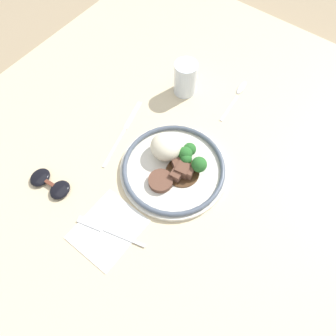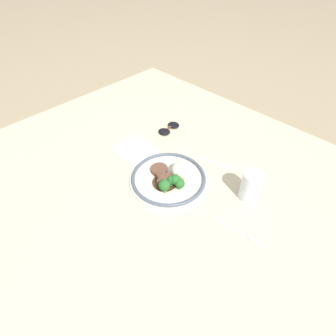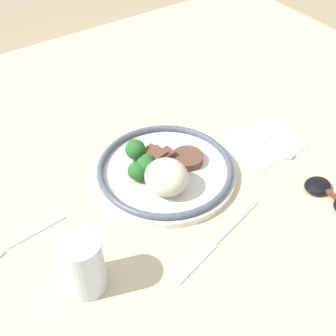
{
  "view_description": "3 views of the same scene",
  "coord_description": "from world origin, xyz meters",
  "px_view_note": "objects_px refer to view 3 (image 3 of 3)",
  "views": [
    {
      "loc": [
        -0.29,
        -0.22,
        0.79
      ],
      "look_at": [
        0.01,
        0.01,
        0.09
      ],
      "focal_mm": 35.0,
      "sensor_mm": 36.0,
      "label": 1
    },
    {
      "loc": [
        0.47,
        -0.45,
        0.72
      ],
      "look_at": [
        0.0,
        0.03,
        0.07
      ],
      "focal_mm": 28.0,
      "sensor_mm": 36.0,
      "label": 2
    },
    {
      "loc": [
        0.39,
        0.55,
        0.67
      ],
      "look_at": [
        0.02,
        0.01,
        0.07
      ],
      "focal_mm": 50.0,
      "sensor_mm": 36.0,
      "label": 3
    }
  ],
  "objects_px": {
    "juice_glass": "(83,267)",
    "fork": "(264,143)",
    "plate": "(164,170)",
    "spoon": "(1,253)",
    "sunglasses": "(332,195)",
    "knife": "(217,242)"
  },
  "relations": [
    {
      "from": "fork",
      "to": "knife",
      "type": "distance_m",
      "value": 0.28
    },
    {
      "from": "spoon",
      "to": "sunglasses",
      "type": "bearing_deg",
      "value": 153.07
    },
    {
      "from": "fork",
      "to": "knife",
      "type": "relative_size",
      "value": 0.76
    },
    {
      "from": "knife",
      "to": "spoon",
      "type": "relative_size",
      "value": 1.34
    },
    {
      "from": "plate",
      "to": "juice_glass",
      "type": "distance_m",
      "value": 0.27
    },
    {
      "from": "juice_glass",
      "to": "spoon",
      "type": "bearing_deg",
      "value": -55.89
    },
    {
      "from": "plate",
      "to": "spoon",
      "type": "height_order",
      "value": "plate"
    },
    {
      "from": "juice_glass",
      "to": "sunglasses",
      "type": "height_order",
      "value": "juice_glass"
    },
    {
      "from": "fork",
      "to": "sunglasses",
      "type": "distance_m",
      "value": 0.19
    },
    {
      "from": "plate",
      "to": "sunglasses",
      "type": "height_order",
      "value": "plate"
    },
    {
      "from": "plate",
      "to": "sunglasses",
      "type": "bearing_deg",
      "value": 135.38
    },
    {
      "from": "plate",
      "to": "spoon",
      "type": "distance_m",
      "value": 0.32
    },
    {
      "from": "juice_glass",
      "to": "spoon",
      "type": "height_order",
      "value": "juice_glass"
    },
    {
      "from": "juice_glass",
      "to": "sunglasses",
      "type": "bearing_deg",
      "value": 168.96
    },
    {
      "from": "juice_glass",
      "to": "fork",
      "type": "bearing_deg",
      "value": -168.01
    },
    {
      "from": "juice_glass",
      "to": "knife",
      "type": "distance_m",
      "value": 0.23
    },
    {
      "from": "knife",
      "to": "fork",
      "type": "bearing_deg",
      "value": -163.87
    },
    {
      "from": "plate",
      "to": "fork",
      "type": "distance_m",
      "value": 0.23
    },
    {
      "from": "plate",
      "to": "knife",
      "type": "relative_size",
      "value": 1.21
    },
    {
      "from": "spoon",
      "to": "sunglasses",
      "type": "xyz_separation_m",
      "value": [
        -0.54,
        0.22,
        0.01
      ]
    },
    {
      "from": "knife",
      "to": "juice_glass",
      "type": "bearing_deg",
      "value": -27.9
    },
    {
      "from": "knife",
      "to": "plate",
      "type": "bearing_deg",
      "value": -109.61
    }
  ]
}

